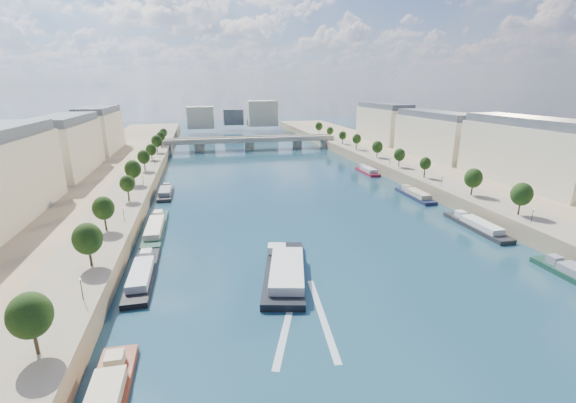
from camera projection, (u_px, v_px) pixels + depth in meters
name	position (u px, v px, depth m)	size (l,w,h in m)	color
ground	(290.00, 198.00, 143.26)	(700.00, 700.00, 0.00)	#0B2332
quay_left	(79.00, 204.00, 127.21)	(44.00, 520.00, 5.00)	#9E8460
quay_right	(461.00, 181.00, 157.87)	(44.00, 520.00, 5.00)	#9E8460
pave_left	(126.00, 194.00, 129.67)	(14.00, 520.00, 0.10)	gray
pave_right	(429.00, 177.00, 153.94)	(14.00, 520.00, 0.10)	gray
trees_left	(131.00, 176.00, 130.39)	(4.80, 268.80, 8.26)	#382B1E
trees_right	(412.00, 159.00, 161.28)	(4.80, 268.80, 8.26)	#382B1E
lamps_left	(135.00, 193.00, 120.50)	(0.36, 200.36, 4.28)	black
lamps_right	(413.00, 168.00, 156.86)	(0.36, 200.36, 4.28)	black
buildings_left	(41.00, 157.00, 131.62)	(16.00, 226.00, 23.20)	beige
buildings_right	(473.00, 142.00, 167.81)	(16.00, 226.00, 23.20)	beige
skyline	(238.00, 115.00, 344.62)	(79.00, 42.00, 22.00)	beige
bridge	(250.00, 142.00, 250.35)	(112.00, 12.00, 8.15)	#C1B79E
tour_barge	(285.00, 271.00, 84.22)	(15.20, 30.73, 4.01)	black
wake	(305.00, 318.00, 69.09)	(13.66, 25.96, 0.04)	silver
moored_barges_left	(141.00, 281.00, 80.53)	(5.00, 163.86, 3.60)	#1A2439
moored_barges_right	(477.00, 226.00, 111.69)	(5.00, 166.19, 3.60)	black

